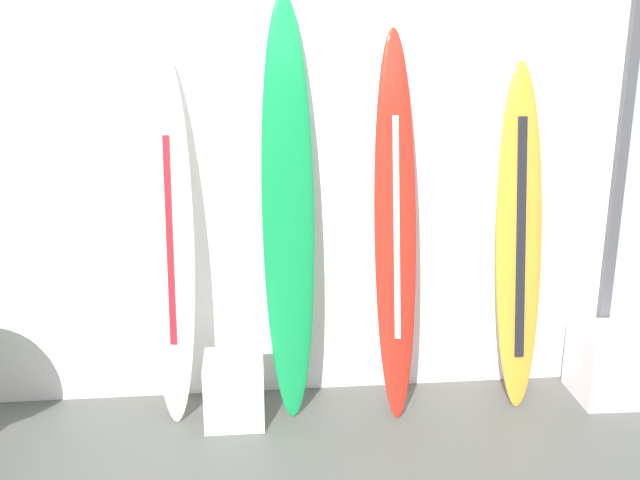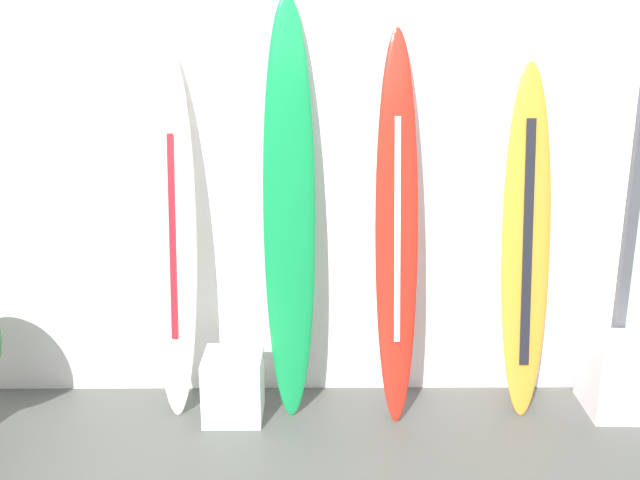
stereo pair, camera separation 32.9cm
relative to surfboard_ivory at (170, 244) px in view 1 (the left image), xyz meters
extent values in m
cube|color=white|center=(0.99, 0.28, 0.44)|extent=(7.20, 0.20, 2.80)
ellipsoid|color=silver|center=(0.00, 0.00, 0.02)|extent=(0.25, 0.33, 1.95)
cube|color=red|center=(0.00, -0.03, 0.02)|extent=(0.04, 0.16, 1.08)
cone|color=black|center=(0.00, -0.08, -0.79)|extent=(0.07, 0.08, 0.11)
ellipsoid|color=#12833F|center=(0.62, -0.01, 0.15)|extent=(0.29, 0.34, 2.22)
ellipsoid|color=#B22317|center=(1.18, -0.05, 0.07)|extent=(0.24, 0.40, 2.05)
cube|color=white|center=(1.18, -0.08, 0.07)|extent=(0.04, 0.20, 1.16)
cone|color=black|center=(1.18, -0.15, -0.78)|extent=(0.07, 0.09, 0.11)
ellipsoid|color=orange|center=(1.87, -0.01, -0.02)|extent=(0.26, 0.35, 1.89)
cube|color=black|center=(1.87, -0.04, -0.01)|extent=(0.05, 0.21, 1.29)
cone|color=black|center=(1.87, -0.09, -0.79)|extent=(0.07, 0.08, 0.11)
cube|color=white|center=(2.45, -0.08, -0.76)|extent=(0.40, 0.40, 0.40)
cube|color=white|center=(0.31, -0.14, -0.78)|extent=(0.31, 0.31, 0.36)
cube|color=#47474C|center=(2.50, 0.16, 0.13)|extent=(0.06, 0.06, 2.18)
camera|label=1|loc=(0.43, -3.63, 1.02)|focal=40.08mm
camera|label=2|loc=(0.76, -3.65, 1.02)|focal=40.08mm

